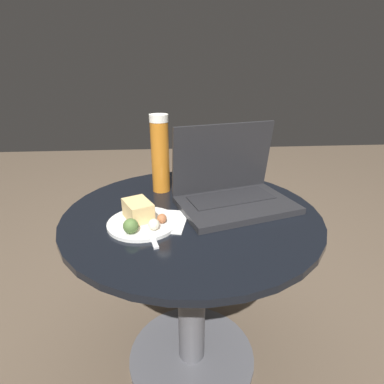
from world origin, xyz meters
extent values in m
plane|color=brown|center=(0.00, 0.00, 0.00)|extent=(6.00, 6.00, 0.00)
cylinder|color=#515156|center=(0.00, 0.00, 0.01)|extent=(0.44, 0.44, 0.01)
cylinder|color=#515156|center=(0.00, 0.00, 0.29)|extent=(0.09, 0.09, 0.54)
cylinder|color=black|center=(0.00, 0.00, 0.57)|extent=(0.71, 0.71, 0.02)
cube|color=white|center=(-0.11, -0.05, 0.58)|extent=(0.20, 0.16, 0.00)
cube|color=#232326|center=(0.13, 0.01, 0.58)|extent=(0.36, 0.29, 0.02)
cube|color=black|center=(0.12, 0.04, 0.59)|extent=(0.27, 0.17, 0.00)
cube|color=#232326|center=(0.10, 0.10, 0.70)|extent=(0.31, 0.12, 0.21)
cube|color=silver|center=(0.10, 0.10, 0.70)|extent=(0.29, 0.11, 0.19)
cylinder|color=#C6701E|center=(-0.09, 0.16, 0.69)|extent=(0.06, 0.06, 0.22)
cylinder|color=white|center=(-0.09, 0.16, 0.81)|extent=(0.06, 0.06, 0.02)
cylinder|color=silver|center=(-0.13, -0.07, 0.58)|extent=(0.18, 0.18, 0.01)
cube|color=#DBB775|center=(-0.14, -0.05, 0.61)|extent=(0.09, 0.10, 0.05)
sphere|color=#9E5B38|center=(-0.08, -0.08, 0.60)|extent=(0.02, 0.02, 0.02)
sphere|color=beige|center=(-0.10, -0.12, 0.60)|extent=(0.03, 0.03, 0.03)
sphere|color=#4C6B33|center=(-0.15, -0.13, 0.60)|extent=(0.04, 0.04, 0.04)
cube|color=silver|center=(-0.11, -0.13, 0.58)|extent=(0.04, 0.13, 0.00)
cube|color=silver|center=(-0.13, -0.04, 0.58)|extent=(0.04, 0.06, 0.00)
camera|label=1|loc=(-0.06, -0.76, 0.95)|focal=28.00mm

